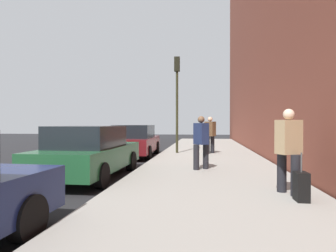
# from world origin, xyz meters

# --- Properties ---
(ground_plane) EXTENTS (56.00, 56.00, 0.00)m
(ground_plane) POSITION_xyz_m (0.00, 0.00, 0.00)
(ground_plane) COLOR black
(sidewalk) EXTENTS (28.00, 4.60, 0.15)m
(sidewalk) POSITION_xyz_m (0.00, -3.30, 0.07)
(sidewalk) COLOR gray
(sidewalk) RESTS_ON ground
(lane_stripe_centre) EXTENTS (28.00, 0.14, 0.01)m
(lane_stripe_centre) POSITION_xyz_m (0.00, 3.20, 0.00)
(lane_stripe_centre) COLOR gold
(lane_stripe_centre) RESTS_ON ground
(parked_car_green) EXTENTS (4.50, 1.93, 1.51)m
(parked_car_green) POSITION_xyz_m (-5.37, 0.17, 0.76)
(parked_car_green) COLOR black
(parked_car_green) RESTS_ON ground
(parked_car_maroon) EXTENTS (4.63, 2.03, 1.51)m
(parked_car_maroon) POSITION_xyz_m (0.10, 0.15, 0.76)
(parked_car_maroon) COLOR black
(parked_car_maroon) RESTS_ON ground
(pedestrian_tan_coat) EXTENTS (0.53, 0.55, 1.73)m
(pedestrian_tan_coat) POSITION_xyz_m (-7.31, -4.83, 1.07)
(pedestrian_tan_coat) COLOR black
(pedestrian_tan_coat) RESTS_ON sidewalk
(pedestrian_brown_coat) EXTENTS (0.52, 0.56, 1.76)m
(pedestrian_brown_coat) POSITION_xyz_m (0.62, -3.41, 1.09)
(pedestrian_brown_coat) COLOR black
(pedestrian_brown_coat) RESTS_ON sidewalk
(pedestrian_navy_coat) EXTENTS (0.53, 0.50, 1.67)m
(pedestrian_navy_coat) POSITION_xyz_m (-4.33, -3.03, 1.04)
(pedestrian_navy_coat) COLOR black
(pedestrian_navy_coat) RESTS_ON sidewalk
(traffic_light_pole) EXTENTS (0.35, 0.26, 4.68)m
(traffic_light_pole) POSITION_xyz_m (0.69, -1.80, 3.29)
(traffic_light_pole) COLOR #2D2D19
(traffic_light_pole) RESTS_ON sidewalk
(rolling_suitcase) EXTENTS (0.34, 0.22, 0.90)m
(rolling_suitcase) POSITION_xyz_m (-7.85, -4.91, 0.42)
(rolling_suitcase) COLOR black
(rolling_suitcase) RESTS_ON sidewalk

